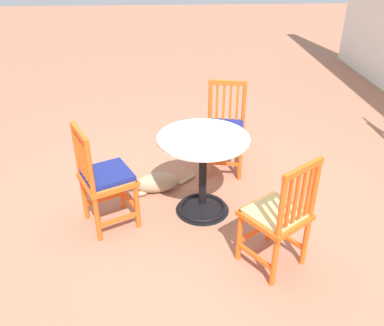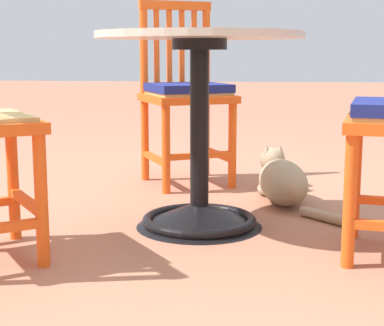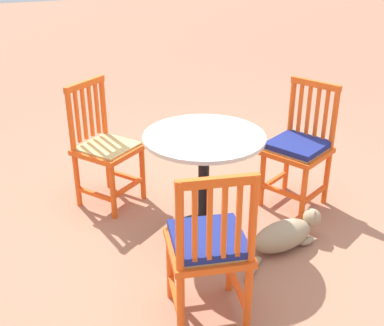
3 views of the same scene
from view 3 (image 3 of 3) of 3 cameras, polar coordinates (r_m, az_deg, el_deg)
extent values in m
plane|color=#A36B51|center=(3.49, 2.06, -7.21)|extent=(24.00, 24.00, 0.00)
cone|color=black|center=(3.37, 1.28, -7.53)|extent=(0.48, 0.48, 0.10)
torus|color=black|center=(3.39, 1.27, -7.88)|extent=(0.44, 0.44, 0.04)
cylinder|color=black|center=(3.21, 1.33, -2.70)|extent=(0.07, 0.07, 0.66)
cylinder|color=black|center=(3.07, 1.39, 2.44)|extent=(0.20, 0.20, 0.04)
cylinder|color=beige|center=(3.06, 1.40, 3.00)|extent=(0.76, 0.76, 0.02)
cylinder|color=#EA5619|center=(2.77, -2.53, -11.46)|extent=(0.04, 0.04, 0.45)
cylinder|color=#EA5619|center=(2.83, 4.42, -10.65)|extent=(0.04, 0.04, 0.45)
cylinder|color=#EA5619|center=(2.36, -1.36, -11.91)|extent=(0.04, 0.04, 0.91)
cylinder|color=#EA5619|center=(2.43, 6.71, -10.90)|extent=(0.04, 0.04, 0.91)
cube|color=#EA5619|center=(2.69, -1.92, -15.06)|extent=(0.34, 0.09, 0.03)
cube|color=#EA5619|center=(2.75, 5.30, -14.12)|extent=(0.34, 0.09, 0.03)
cube|color=#EA5619|center=(2.83, 0.98, -11.97)|extent=(0.09, 0.34, 0.03)
cube|color=#EA5619|center=(2.54, 1.82, -9.57)|extent=(0.47, 0.47, 0.04)
cube|color=tan|center=(2.52, 1.83, -9.17)|extent=(0.41, 0.41, 0.02)
cube|color=#EA5619|center=(2.24, 0.31, -7.15)|extent=(0.02, 0.03, 0.39)
cube|color=#EA5619|center=(2.25, 2.01, -6.97)|extent=(0.02, 0.03, 0.39)
cube|color=#EA5619|center=(2.27, 3.70, -6.78)|extent=(0.02, 0.03, 0.39)
cube|color=#EA5619|center=(2.29, 5.36, -6.59)|extent=(0.02, 0.03, 0.39)
cube|color=#EA5619|center=(2.16, 2.98, -2.16)|extent=(0.10, 0.38, 0.04)
cube|color=navy|center=(2.51, 1.84, -8.60)|extent=(0.42, 0.42, 0.04)
cylinder|color=#EA5619|center=(3.52, 12.66, -3.36)|extent=(0.04, 0.04, 0.45)
cylinder|color=#EA5619|center=(3.67, 8.05, -1.72)|extent=(0.04, 0.04, 0.45)
cylinder|color=#EA5619|center=(3.70, 15.59, 1.74)|extent=(0.04, 0.04, 0.91)
cylinder|color=#EA5619|center=(3.84, 11.08, 3.12)|extent=(0.04, 0.04, 0.91)
cube|color=#EA5619|center=(3.69, 13.83, -3.53)|extent=(0.18, 0.32, 0.03)
cube|color=#EA5619|center=(3.83, 9.38, -1.96)|extent=(0.18, 0.32, 0.03)
cube|color=#EA5619|center=(3.62, 10.24, -3.29)|extent=(0.32, 0.18, 0.03)
cube|color=#EA5619|center=(3.63, 11.96, 1.33)|extent=(0.54, 0.54, 0.04)
cube|color=tan|center=(3.63, 11.99, 1.64)|extent=(0.47, 0.47, 0.02)
cube|color=#EA5619|center=(3.64, 15.05, 5.27)|extent=(0.03, 0.03, 0.39)
cube|color=#EA5619|center=(3.67, 14.11, 5.53)|extent=(0.03, 0.03, 0.39)
cube|color=#EA5619|center=(3.70, 13.18, 5.79)|extent=(0.03, 0.03, 0.39)
cube|color=#EA5619|center=(3.73, 12.26, 6.04)|extent=(0.03, 0.03, 0.39)
cube|color=#EA5619|center=(3.62, 13.98, 8.78)|extent=(0.35, 0.20, 0.04)
cube|color=navy|center=(3.61, 12.04, 2.08)|extent=(0.48, 0.48, 0.04)
cylinder|color=#EA5619|center=(3.74, -5.69, -0.98)|extent=(0.04, 0.04, 0.45)
cylinder|color=#EA5619|center=(3.51, -9.05, -3.08)|extent=(0.04, 0.04, 0.45)
cylinder|color=#EA5619|center=(3.85, -9.87, 3.30)|extent=(0.04, 0.04, 0.91)
cylinder|color=#EA5619|center=(3.63, -13.39, 1.53)|extent=(0.04, 0.04, 0.91)
cube|color=#EA5619|center=(3.88, -7.64, -1.50)|extent=(0.29, 0.22, 0.03)
cube|color=#EA5619|center=(3.66, -10.99, -3.55)|extent=(0.29, 0.22, 0.03)
cube|color=#EA5619|center=(3.65, -7.27, -2.76)|extent=(0.22, 0.29, 0.03)
cube|color=#EA5619|center=(3.64, -9.59, 1.56)|extent=(0.56, 0.56, 0.04)
cube|color=tan|center=(3.63, -9.61, 1.88)|extent=(0.49, 0.49, 0.02)
cube|color=#EA5619|center=(3.73, -10.82, 6.15)|extent=(0.03, 0.03, 0.39)
cube|color=#EA5619|center=(3.68, -11.53, 5.84)|extent=(0.03, 0.03, 0.39)
cube|color=#EA5619|center=(3.63, -12.26, 5.52)|extent=(0.03, 0.03, 0.39)
cube|color=#EA5619|center=(3.59, -13.00, 5.19)|extent=(0.03, 0.03, 0.39)
cube|color=#EA5619|center=(3.59, -12.19, 8.83)|extent=(0.25, 0.33, 0.04)
ellipsoid|color=#9E896B|center=(3.27, 10.31, -8.20)|extent=(0.27, 0.47, 0.19)
ellipsoid|color=silver|center=(3.34, 11.60, -7.80)|extent=(0.18, 0.20, 0.14)
sphere|color=#9E896B|center=(3.39, 13.58, -6.10)|extent=(0.12, 0.12, 0.12)
ellipsoid|color=silver|center=(3.43, 14.07, -6.06)|extent=(0.06, 0.05, 0.04)
cone|color=#9E896B|center=(3.38, 13.16, -5.14)|extent=(0.04, 0.04, 0.04)
cone|color=#9E896B|center=(3.34, 13.91, -5.61)|extent=(0.04, 0.04, 0.04)
ellipsoid|color=#9E896B|center=(3.44, 11.71, -7.84)|extent=(0.08, 0.13, 0.05)
ellipsoid|color=#9E896B|center=(3.37, 12.97, -8.69)|extent=(0.08, 0.13, 0.05)
cylinder|color=#9E896B|center=(3.08, 6.99, -11.96)|extent=(0.18, 0.18, 0.04)
camera|label=1|loc=(5.70, -9.03, 28.16)|focal=37.74mm
camera|label=2|loc=(2.93, -43.18, -7.02)|focal=58.87mm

